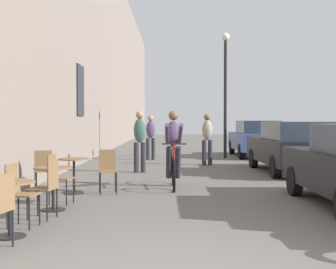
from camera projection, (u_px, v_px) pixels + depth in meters
The scene contains 16 objects.
building_facade_left at pixel (85, 33), 18.10m from camera, with size 0.54×68.00×9.68m.
cafe_table_near at pixel (10, 197), 6.03m from camera, with size 0.64×0.64×0.72m.
cafe_chair_near_toward_wall at pixel (18, 190), 6.60m from camera, with size 0.43×0.43×0.89m.
cafe_table_mid at pixel (53, 179), 7.82m from camera, with size 0.64×0.64×0.72m.
cafe_chair_mid_toward_street at pixel (57, 175), 8.42m from camera, with size 0.44×0.44×0.89m.
cafe_chair_mid_toward_wall at pixel (47, 185), 7.15m from camera, with size 0.45×0.45×0.89m.
cafe_table_far at pixel (74, 168), 9.61m from camera, with size 0.64×0.64×0.72m.
cafe_chair_far_toward_street at pixel (108, 168), 9.68m from camera, with size 0.45×0.45×0.89m.
cafe_chair_far_toward_wall at pixel (44, 169), 9.54m from camera, with size 0.45×0.45×0.89m.
cyclist_on_bicycle at pixel (173, 151), 10.48m from camera, with size 0.52×1.76×1.74m.
pedestrian_near at pixel (140, 138), 13.44m from camera, with size 0.35×0.26×1.75m.
pedestrian_mid at pixel (207, 136), 15.59m from camera, with size 0.36×0.27×1.71m.
pedestrian_far at pixel (151, 135), 17.69m from camera, with size 0.35×0.26×1.67m.
street_lamp at pixel (225, 79), 18.39m from camera, with size 0.32×0.32×4.90m.
parked_car_second at pixel (291, 146), 13.38m from camera, with size 1.85×4.15×1.45m.
parked_car_third at pixel (256, 138), 19.20m from camera, with size 1.77×4.14×1.47m.
Camera 1 is at (-0.09, -4.18, 1.51)m, focal length 50.41 mm.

